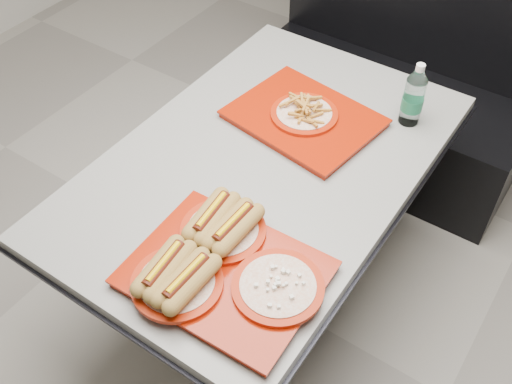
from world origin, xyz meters
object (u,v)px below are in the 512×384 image
Objects in this scene: booth_bench at (393,83)px; tray_near at (220,264)px; diner_table at (264,195)px; tray_far at (304,115)px; water_bottle at (413,98)px.

booth_bench is 2.59× the size of tray_near.
diner_table is 0.31m from tray_far.
diner_table is 1.05× the size of booth_bench.
tray_far is at bearing -145.32° from water_bottle.
tray_far is at bearing 102.03° from tray_near.
diner_table is at bearing -90.00° from booth_bench.
water_bottle is at bearing 80.20° from tray_near.
tray_far is at bearing -89.67° from booth_bench.
booth_bench is 2.59× the size of tray_far.
diner_table is at bearing -91.17° from tray_far.
water_bottle is at bearing -65.17° from booth_bench.
tray_near is 2.27× the size of water_bottle.
booth_bench is (0.00, 1.09, -0.18)m from diner_table.
tray_far is (-0.14, 0.68, -0.01)m from tray_near.
booth_bench is at bearing 114.83° from water_bottle.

